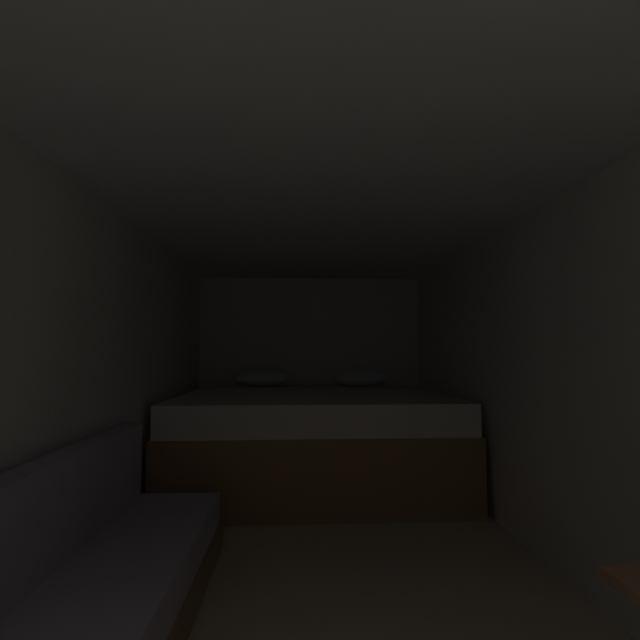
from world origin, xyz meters
TOP-DOWN VIEW (x-y plane):
  - ground_plane at (0.00, 2.24)m, footprint 7.56×7.56m
  - wall_back at (0.00, 5.04)m, footprint 2.58×0.05m
  - wall_left at (-1.27, 2.24)m, footprint 0.05×5.56m
  - wall_right at (1.27, 2.24)m, footprint 0.05×5.56m
  - ceiling_slab at (0.00, 2.24)m, footprint 2.58×5.56m
  - bed at (0.00, 4.01)m, footprint 2.36×1.94m

SIDE VIEW (x-z plane):
  - ground_plane at x=0.00m, z-range 0.00..0.00m
  - bed at x=0.00m, z-range -0.09..0.91m
  - wall_back at x=0.00m, z-range 0.00..2.02m
  - wall_left at x=-1.27m, z-range 0.00..2.02m
  - wall_right at x=1.27m, z-range 0.00..2.02m
  - ceiling_slab at x=0.00m, z-range 2.02..2.07m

